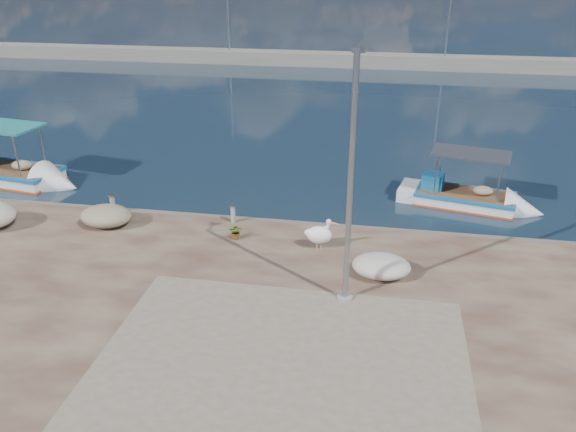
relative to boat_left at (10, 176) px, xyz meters
The scene contains 12 objects.
ground 16.03m from the boat_left, 30.63° to the right, with size 1400.00×1400.00×0.00m, color #162635.
quay_patch 18.54m from the boat_left, 37.05° to the right, with size 9.00×7.00×0.01m, color gray.
breakwater 34.69m from the boat_left, 66.58° to the left, with size 120.00×2.20×7.50m.
boat_left is the anchor object (origin of this frame).
boat_right 20.33m from the boat_left, ahead, with size 5.77×2.94×2.65m.
pelican 15.82m from the boat_left, 18.55° to the right, with size 1.14×0.56×1.11m.
lamp_post 18.27m from the boat_left, 26.22° to the right, with size 0.44×0.96×7.00m.
bollard_near 12.15m from the boat_left, 17.09° to the right, with size 0.23×0.23×0.69m.
bollard_far 7.79m from the boat_left, 27.38° to the right, with size 0.25×0.25×0.77m.
potted_plant 12.99m from the boat_left, 21.76° to the right, with size 0.49×0.42×0.54m, color #33722D.
net_pile_b 8.49m from the boat_left, 32.74° to the right, with size 1.88×1.46×0.73m, color tan.
net_pile_d 18.25m from the boat_left, 20.76° to the right, with size 1.79×1.34×0.67m, color silver.
Camera 1 is at (3.01, -13.45, 9.48)m, focal length 35.00 mm.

